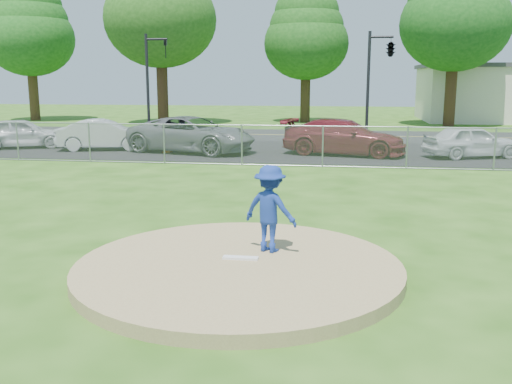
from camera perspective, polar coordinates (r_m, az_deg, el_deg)
ground at (r=19.20m, az=3.47°, el=1.68°), size 120.00×120.00×0.00m
pitchers_mound at (r=9.52m, az=-1.76°, el=-7.66°), size 5.40×5.40×0.20m
pitching_rubber at (r=9.67m, az=-1.56°, el=-6.61°), size 0.60×0.15×0.04m
chain_link_fence at (r=21.06m, az=3.96°, el=4.59°), size 40.00×0.06×1.50m
parking_lot at (r=25.61m, az=4.72°, el=4.08°), size 50.00×8.00×0.01m
street at (r=33.05m, az=5.57°, el=5.67°), size 60.00×7.00×0.01m
tree_far_left at (r=48.21m, az=-21.78°, el=15.09°), size 6.72×6.72×10.74m
tree_left at (r=42.11m, az=-9.60°, el=18.00°), size 7.84×7.84×12.53m
tree_center at (r=43.07m, az=5.05°, el=15.58°), size 6.16×6.16×9.84m
tree_right at (r=41.77m, az=19.36°, el=16.78°), size 7.28×7.28×11.63m
traffic_signal_left at (r=32.55m, az=-10.42°, el=11.38°), size 1.28×0.20×5.60m
traffic_signal_center at (r=30.99m, az=13.10°, el=13.60°), size 1.42×2.48×5.60m
pitcher at (r=9.92m, az=1.42°, el=-1.68°), size 1.13×0.90×1.53m
traffic_cone at (r=25.38m, az=-8.89°, el=4.65°), size 0.33×0.33×0.63m
parked_car_silver at (r=28.87m, az=-22.40°, el=5.48°), size 4.39×3.20×1.39m
parked_car_white at (r=26.87m, az=-14.92°, el=5.56°), size 4.40×2.42×1.38m
parked_car_gray at (r=25.29m, az=-6.42°, el=5.75°), size 6.12×4.01×1.56m
parked_car_darkred at (r=24.54m, az=8.79°, el=5.45°), size 5.50×3.11×1.50m
parked_car_pearl at (r=24.99m, az=20.78°, el=4.76°), size 4.19×2.69×1.33m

